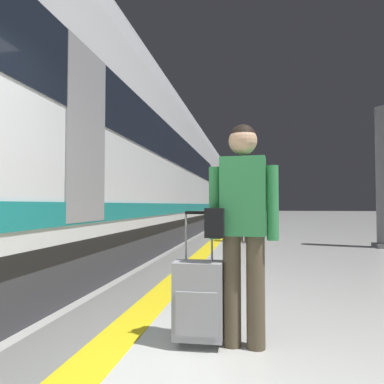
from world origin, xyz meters
name	(u,v)px	position (x,y,z in m)	size (l,w,h in m)	color
safety_line_strip	(219,237)	(-0.72, 10.00, 0.00)	(0.36, 80.00, 0.01)	yellow
tactile_edge_band	(208,237)	(-1.11, 10.00, 0.00)	(0.73, 80.00, 0.01)	slate
high_speed_train	(130,153)	(-2.94, 7.46, 2.51)	(2.94, 34.87, 4.97)	#38383D
traveller_foreground	(241,217)	(0.29, 1.20, 1.00)	(0.55, 0.29, 1.73)	brown
rolling_suitcase_foreground	(198,300)	(-0.04, 1.15, 0.36)	(0.39, 0.25, 1.04)	#9E9EA3
passenger_near	(246,209)	(0.11, 12.85, 0.93)	(0.48, 0.35, 1.56)	#383842
suitcase_near	(238,223)	(-0.21, 12.67, 0.36)	(0.44, 0.36, 1.05)	black
passenger_mid	(244,207)	(0.12, 8.71, 1.02)	(0.54, 0.35, 1.73)	brown
suitcase_mid	(255,232)	(0.44, 8.41, 0.33)	(0.38, 0.24, 0.99)	#A51E1E
passenger_far	(269,208)	(1.40, 20.48, 0.91)	(0.49, 0.21, 1.56)	brown
suitcase_far	(275,217)	(1.72, 20.15, 0.32)	(0.42, 0.30, 0.97)	#596038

